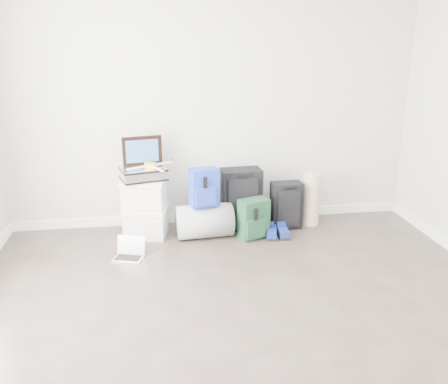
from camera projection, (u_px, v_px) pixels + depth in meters
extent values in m
plane|color=#322924|center=(260.00, 354.00, 3.20)|extent=(5.00, 5.00, 0.00)
cube|color=beige|center=(212.00, 104.00, 5.13)|extent=(4.50, 0.02, 2.70)
cube|color=white|center=(213.00, 216.00, 5.52)|extent=(4.50, 0.02, 0.10)
cube|color=silver|center=(146.00, 224.00, 5.07)|extent=(0.48, 0.42, 0.27)
cube|color=silver|center=(145.00, 210.00, 5.02)|extent=(0.51, 0.45, 0.04)
cube|color=silver|center=(144.00, 196.00, 4.97)|extent=(0.48, 0.42, 0.27)
cube|color=silver|center=(144.00, 181.00, 4.92)|extent=(0.51, 0.45, 0.04)
cube|color=#B2B2B7|center=(143.00, 173.00, 4.89)|extent=(0.51, 0.42, 0.13)
cube|color=black|center=(142.00, 151.00, 4.92)|extent=(0.41, 0.10, 0.31)
cube|color=#254494|center=(142.00, 151.00, 4.91)|extent=(0.33, 0.07, 0.24)
cube|color=gold|center=(151.00, 165.00, 4.86)|extent=(0.12, 0.12, 0.05)
cube|color=white|center=(162.00, 164.00, 4.93)|extent=(0.25, 0.14, 0.02)
cube|color=white|center=(145.00, 163.00, 4.96)|extent=(0.14, 0.25, 0.02)
cube|color=white|center=(139.00, 167.00, 4.79)|extent=(0.25, 0.14, 0.02)
cube|color=white|center=(157.00, 168.00, 4.76)|extent=(0.14, 0.25, 0.02)
cylinder|color=gray|center=(204.00, 221.00, 5.03)|extent=(0.61, 0.40, 0.36)
cube|color=#1939A5|center=(204.00, 187.00, 4.89)|extent=(0.32, 0.24, 0.40)
cube|color=#1939A5|center=(205.00, 197.00, 4.82)|extent=(0.22, 0.11, 0.19)
cube|color=black|center=(241.00, 199.00, 5.23)|extent=(0.45, 0.28, 0.68)
cube|color=black|center=(243.00, 203.00, 5.09)|extent=(0.33, 0.05, 0.54)
cube|color=black|center=(243.00, 175.00, 5.00)|extent=(0.13, 0.03, 0.03)
cube|color=#133621|center=(254.00, 219.00, 5.01)|extent=(0.35, 0.27, 0.42)
cube|color=#133621|center=(255.00, 229.00, 4.94)|extent=(0.23, 0.13, 0.20)
cube|color=black|center=(286.00, 205.00, 5.25)|extent=(0.34, 0.20, 0.52)
cube|color=black|center=(289.00, 209.00, 5.15)|extent=(0.25, 0.04, 0.42)
cube|color=black|center=(290.00, 187.00, 5.08)|extent=(0.12, 0.03, 0.02)
cube|color=black|center=(271.00, 235.00, 5.09)|extent=(0.17, 0.29, 0.03)
cube|color=navy|center=(271.00, 231.00, 5.07)|extent=(0.16, 0.28, 0.07)
cube|color=black|center=(282.00, 235.00, 5.10)|extent=(0.12, 0.28, 0.03)
cube|color=navy|center=(283.00, 231.00, 5.09)|extent=(0.12, 0.27, 0.07)
cylinder|color=tan|center=(311.00, 199.00, 5.34)|extent=(0.20, 0.20, 0.60)
cube|color=silver|center=(128.00, 258.00, 4.57)|extent=(0.32, 0.27, 0.01)
cube|color=black|center=(128.00, 258.00, 4.57)|extent=(0.27, 0.20, 0.00)
cube|color=black|center=(131.00, 245.00, 4.63)|extent=(0.27, 0.09, 0.18)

